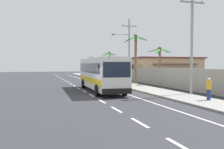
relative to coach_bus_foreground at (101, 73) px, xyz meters
name	(u,v)px	position (x,y,z in m)	size (l,w,h in m)	color
ground_plane	(95,97)	(-1.68, -4.68, -1.90)	(160.00, 160.00, 0.00)	#303035
sidewalk_kerb	(129,85)	(5.12, 5.32, -1.83)	(3.20, 90.00, 0.14)	gray
lane_markings	(86,84)	(0.32, 9.80, -1.90)	(3.46, 71.00, 0.01)	white
boundary_wall	(143,75)	(8.92, 9.32, -0.73)	(0.24, 60.00, 2.34)	#9E998E
coach_bus_foreground	(101,73)	(0.00, 0.00, 0.00)	(3.12, 11.99, 3.65)	silver
motorcycle_beside_bus	(97,79)	(1.73, 8.95, -1.25)	(0.56, 1.96, 1.60)	black
pedestrian_near_kerb	(110,76)	(4.69, 12.30, -0.88)	(0.36, 0.36, 1.68)	#2D7A47
pedestrian_midwalk	(209,88)	(5.72, -9.57, -0.91)	(0.36, 0.36, 1.63)	navy
pedestrian_far_walk	(111,75)	(5.26, 13.87, -0.85)	(0.36, 0.36, 1.75)	#75388E
utility_pole_nearest	(192,37)	(6.92, -5.71, 3.25)	(2.45, 0.24, 9.89)	#9E9E99
utility_pole_mid	(129,49)	(6.94, 10.17, 3.27)	(4.00, 0.24, 9.62)	#9E9E99
palm_nearest	(109,58)	(9.30, 28.46, 2.29)	(3.57, 3.65, 5.69)	brown
palm_second	(97,62)	(7.71, 33.70, 1.56)	(2.99, 3.02, 4.89)	brown
palm_third	(160,56)	(9.24, 4.57, 1.91)	(3.36, 3.25, 5.11)	brown
palm_fourth	(136,51)	(6.62, 6.57, 2.73)	(3.30, 3.54, 6.91)	brown
roadside_building	(165,69)	(15.32, 14.01, 0.13)	(12.16, 7.33, 4.02)	tan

